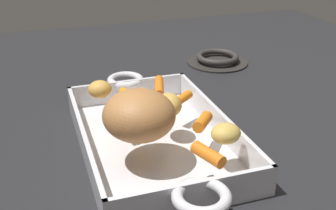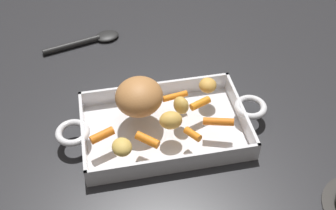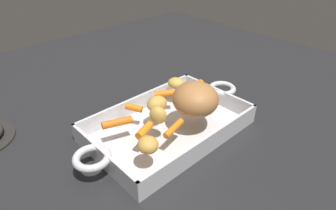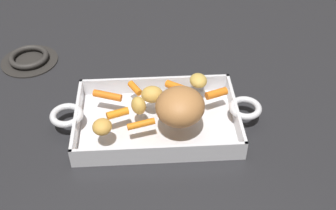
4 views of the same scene
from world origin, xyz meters
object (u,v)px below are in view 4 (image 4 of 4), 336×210
Objects in this scene: pork_roast at (180,106)px; baby_carrot_southeast at (216,93)px; baby_carrot_northwest at (107,95)px; roasting_dish at (157,120)px; potato_golden_large at (102,127)px; baby_carrot_southwest at (118,113)px; baby_carrot_center_left at (176,87)px; potato_golden_small at (152,94)px; potato_corner at (139,105)px; baby_carrot_center_right at (141,124)px; potato_whole at (198,81)px; baby_carrot_long at (135,88)px; stove_burner_rear at (29,59)px.

baby_carrot_southeast is (0.09, 0.07, -0.03)m from pork_roast.
baby_carrot_northwest is (-0.17, 0.08, -0.03)m from pork_roast.
roasting_dish is 11.19× the size of potato_golden_large.
pork_roast is at bearing -141.41° from baby_carrot_southeast.
pork_roast reaches higher than baby_carrot_southwest.
baby_carrot_center_left is 0.16m from baby_carrot_southwest.
potato_golden_large is at bearing -169.91° from pork_roast.
potato_corner is (-0.03, -0.04, 0.00)m from potato_golden_small.
baby_carrot_center_left is 0.86× the size of baby_carrot_center_right.
potato_whole is at bearing 9.34° from baby_carrot_northwest.
baby_carrot_southeast is 1.21× the size of potato_golden_large.
baby_carrot_center_left is at bearing 90.62° from pork_roast.
pork_roast is 0.17m from potato_golden_large.
baby_carrot_southwest is at bearing -148.29° from potato_golden_small.
roasting_dish is 0.08m from baby_carrot_center_right.
roasting_dish is at bearing 29.70° from potato_golden_large.
baby_carrot_southwest is at bearing -167.94° from roasting_dish.
baby_carrot_center_left reaches higher than baby_carrot_center_right.
potato_golden_large reaches higher than roasting_dish.
potato_golden_large is (-0.01, -0.11, 0.01)m from baby_carrot_northwest.
baby_carrot_center_left is 0.10m from baby_carrot_long.
potato_whole is (0.11, 0.05, -0.00)m from potato_golden_small.
potato_whole is (0.22, 0.04, 0.01)m from baby_carrot_northwest.
baby_carrot_long is at bearing 125.58° from roasting_dish.
potato_golden_large is 1.04× the size of potato_corner.
baby_carrot_northwest is 1.33× the size of potato_golden_small.
pork_roast is at bearing -48.84° from potato_golden_small.
baby_carrot_southeast is 0.56m from stove_burner_rear.
baby_carrot_center_left reaches higher than baby_carrot_southwest.
baby_carrot_southeast is 0.06m from potato_whole.
baby_carrot_southeast reaches higher than baby_carrot_center_right.
potato_whole reaches higher than baby_carrot_northwest.
baby_carrot_northwest is 1.66× the size of baby_carrot_long.
baby_carrot_long is at bearing 170.24° from baby_carrot_southeast.
pork_roast is at bearing 10.09° from potato_golden_large.
potato_golden_small is 1.09× the size of potato_whole.
baby_carrot_long reaches higher than stove_burner_rear.
baby_carrot_southeast is 0.28m from potato_golden_large.
baby_carrot_center_right is at bearing -84.57° from potato_corner.
baby_carrot_center_left is at bearing 53.96° from roasting_dish.
potato_golden_small is (-0.15, -0.01, 0.01)m from baby_carrot_southeast.
potato_whole is at bearing 37.71° from roasting_dish.
baby_carrot_long reaches higher than roasting_dish.
potato_golden_large is at bearing -146.37° from potato_whole.
pork_roast is at bearing -47.04° from baby_carrot_long.
roasting_dish is 0.45m from stove_burner_rear.
potato_golden_large reaches higher than baby_carrot_center_right.
pork_roast is 0.19m from baby_carrot_northwest.
stove_burner_rear is (-0.40, 0.32, -0.08)m from pork_roast.
stove_burner_rear is (-0.50, 0.24, -0.05)m from baby_carrot_southeast.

